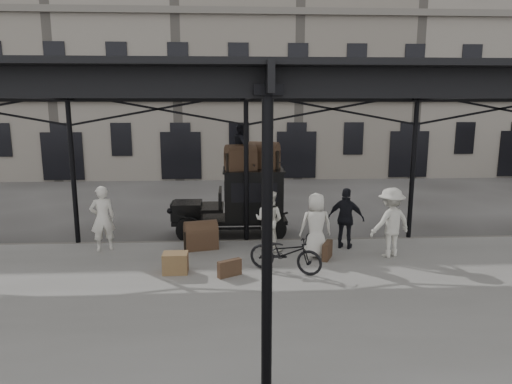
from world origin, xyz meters
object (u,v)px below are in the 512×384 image
steamer_trunk_platform (201,237)px  steamer_trunk_roof_near (241,159)px  taxi (243,199)px  porter_left (102,218)px  bicycle (285,253)px  porter_official (346,218)px

steamer_trunk_platform → steamer_trunk_roof_near: bearing=37.8°
steamer_trunk_roof_near → steamer_trunk_platform: size_ratio=0.99×
taxi → steamer_trunk_platform: bearing=-125.7°
porter_left → bicycle: bearing=136.5°
bicycle → porter_official: bearing=-22.1°
porter_left → steamer_trunk_platform: (2.71, 0.02, -0.58)m
taxi → steamer_trunk_roof_near: 1.34m
porter_official → bicycle: 2.64m
porter_left → bicycle: (4.89, -1.95, -0.43)m
taxi → steamer_trunk_platform: taxi is taller
porter_official → porter_left: bearing=23.4°
porter_left → porter_official: bearing=156.7°
porter_official → steamer_trunk_roof_near: size_ratio=1.91×
porter_left → steamer_trunk_platform: 2.77m
taxi → porter_official: 3.45m
porter_official → bicycle: bearing=67.4°
taxi → bicycle: bearing=-75.9°
taxi → bicycle: 3.86m
porter_left → bicycle: 5.28m
steamer_trunk_platform → taxi: bearing=40.2°
porter_left → steamer_trunk_roof_near: 4.40m
bicycle → steamer_trunk_platform: bicycle is taller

